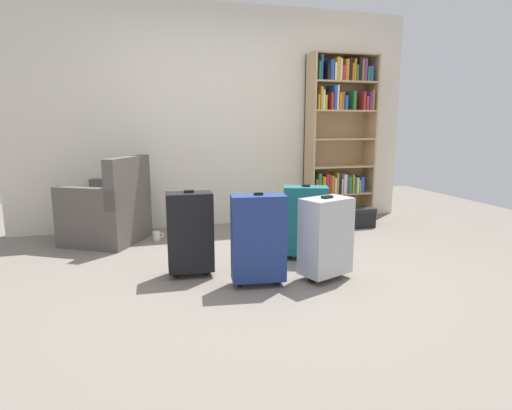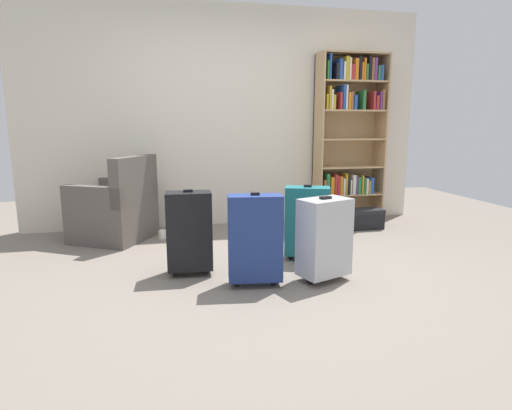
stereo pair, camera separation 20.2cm
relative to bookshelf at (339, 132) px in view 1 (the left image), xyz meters
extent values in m
plane|color=slate|center=(-1.48, -1.81, -1.13)|extent=(8.45, 8.45, 0.00)
cube|color=beige|center=(-1.48, 0.22, 0.17)|extent=(4.83, 0.10, 2.60)
cube|color=tan|center=(-0.40, -0.02, -0.10)|extent=(0.02, 0.32, 2.06)
cube|color=tan|center=(0.43, -0.02, -0.10)|extent=(0.02, 0.32, 2.06)
cube|color=tan|center=(0.01, 0.14, -0.10)|extent=(0.85, 0.02, 2.06)
cube|color=tan|center=(0.01, -0.02, -1.12)|extent=(0.81, 0.30, 0.02)
cube|color=tan|center=(0.01, -0.02, -0.77)|extent=(0.81, 0.30, 0.02)
cube|color=tan|center=(0.01, -0.02, -0.43)|extent=(0.81, 0.30, 0.02)
cube|color=tan|center=(0.01, -0.02, -0.09)|extent=(0.81, 0.30, 0.02)
cube|color=tan|center=(0.01, -0.02, 0.26)|extent=(0.81, 0.30, 0.02)
cube|color=tan|center=(0.01, -0.02, 0.60)|extent=(0.81, 0.30, 0.02)
cube|color=tan|center=(0.01, -0.02, 0.92)|extent=(0.81, 0.30, 0.02)
cube|color=brown|center=(-0.35, -0.05, -0.67)|extent=(0.03, 0.23, 0.19)
cube|color=#2D7238|center=(-0.31, -0.04, -0.63)|extent=(0.04, 0.26, 0.26)
cube|color=orange|center=(-0.25, -0.04, -0.65)|extent=(0.04, 0.25, 0.22)
cube|color=#B22D2D|center=(-0.21, -0.06, -0.64)|extent=(0.03, 0.22, 0.25)
cube|color=#B22D2D|center=(-0.17, -0.06, -0.64)|extent=(0.03, 0.21, 0.24)
cube|color=orange|center=(-0.13, -0.06, -0.65)|extent=(0.03, 0.22, 0.23)
cube|color=silver|center=(-0.09, -0.06, -0.66)|extent=(0.03, 0.21, 0.20)
cube|color=gold|center=(-0.07, -0.05, -0.63)|extent=(0.02, 0.24, 0.26)
cube|color=black|center=(-0.04, -0.06, -0.66)|extent=(0.03, 0.22, 0.21)
cube|color=silver|center=(-0.01, -0.07, -0.67)|extent=(0.02, 0.19, 0.18)
cube|color=silver|center=(0.04, -0.05, -0.64)|extent=(0.04, 0.24, 0.24)
cube|color=#66337F|center=(0.07, -0.04, -0.64)|extent=(0.02, 0.26, 0.24)
cube|color=#2D7238|center=(0.11, -0.04, -0.66)|extent=(0.04, 0.26, 0.21)
cube|color=gold|center=(0.15, -0.06, -0.65)|extent=(0.02, 0.21, 0.23)
cube|color=#2D7238|center=(0.18, -0.03, -0.67)|extent=(0.02, 0.27, 0.19)
cube|color=silver|center=(0.21, -0.08, -0.67)|extent=(0.03, 0.18, 0.20)
cube|color=gold|center=(0.24, -0.07, -0.68)|extent=(0.02, 0.20, 0.17)
cube|color=#264C99|center=(0.28, -0.04, -0.66)|extent=(0.04, 0.26, 0.20)
cube|color=gold|center=(-0.35, -0.05, 0.35)|extent=(0.02, 0.23, 0.18)
cube|color=gold|center=(-0.32, -0.04, 0.40)|extent=(0.02, 0.25, 0.27)
cube|color=silver|center=(-0.29, -0.06, 0.38)|extent=(0.02, 0.22, 0.23)
cube|color=gold|center=(-0.26, -0.04, 0.35)|extent=(0.03, 0.26, 0.17)
cube|color=#B22D2D|center=(-0.18, -0.04, 0.37)|extent=(0.02, 0.25, 0.20)
cube|color=#264C99|center=(-0.14, -0.04, 0.41)|extent=(0.03, 0.24, 0.29)
cube|color=silver|center=(-0.11, -0.05, 0.41)|extent=(0.02, 0.24, 0.29)
cube|color=orange|center=(-0.07, -0.05, 0.37)|extent=(0.03, 0.23, 0.20)
cube|color=brown|center=(-0.04, -0.07, 0.37)|extent=(0.03, 0.20, 0.21)
cube|color=#264C99|center=(0.01, -0.04, 0.35)|extent=(0.04, 0.25, 0.17)
cube|color=#2D7238|center=(0.12, -0.06, 0.38)|extent=(0.03, 0.22, 0.23)
cube|color=#B22D2D|center=(0.25, -0.06, 0.38)|extent=(0.03, 0.21, 0.22)
cube|color=#B22D2D|center=(0.29, -0.05, 0.35)|extent=(0.03, 0.24, 0.17)
cube|color=#66337F|center=(0.34, -0.03, 0.37)|extent=(0.02, 0.27, 0.21)
cube|color=brown|center=(0.37, -0.05, 0.39)|extent=(0.03, 0.23, 0.24)
cube|color=#2D7238|center=(-0.35, -0.05, 0.71)|extent=(0.02, 0.24, 0.21)
cube|color=#264C99|center=(-0.33, -0.05, 0.75)|extent=(0.02, 0.23, 0.28)
cube|color=black|center=(-0.23, -0.06, 0.70)|extent=(0.04, 0.22, 0.18)
cube|color=#264C99|center=(-0.19, -0.03, 0.73)|extent=(0.04, 0.26, 0.23)
cube|color=silver|center=(-0.15, -0.05, 0.71)|extent=(0.02, 0.23, 0.20)
cube|color=gold|center=(-0.11, -0.06, 0.74)|extent=(0.04, 0.21, 0.26)
cube|color=silver|center=(-0.08, -0.06, 0.73)|extent=(0.02, 0.21, 0.25)
cube|color=#B22D2D|center=(-0.04, -0.07, 0.70)|extent=(0.04, 0.20, 0.17)
cube|color=orange|center=(0.00, -0.07, 0.73)|extent=(0.04, 0.20, 0.24)
cube|color=black|center=(0.05, -0.04, 0.74)|extent=(0.02, 0.26, 0.27)
cube|color=orange|center=(0.08, -0.05, 0.71)|extent=(0.02, 0.22, 0.20)
cube|color=orange|center=(0.11, -0.07, 0.74)|extent=(0.02, 0.19, 0.25)
cube|color=#2D7238|center=(0.14, -0.06, 0.70)|extent=(0.02, 0.22, 0.18)
cube|color=black|center=(0.17, -0.07, 0.75)|extent=(0.02, 0.20, 0.27)
cube|color=brown|center=(0.21, -0.06, 0.74)|extent=(0.03, 0.22, 0.26)
cube|color=#66337F|center=(0.25, -0.05, 0.74)|extent=(0.03, 0.23, 0.26)
cube|color=#2D7238|center=(0.29, -0.04, 0.69)|extent=(0.03, 0.26, 0.17)
cube|color=#264C99|center=(0.33, -0.07, 0.70)|extent=(0.04, 0.19, 0.18)
cube|color=#59514C|center=(-2.81, -0.29, -0.93)|extent=(0.95, 0.95, 0.40)
cube|color=gray|center=(-2.81, -0.29, -0.69)|extent=(0.75, 0.72, 0.08)
cube|color=#59514C|center=(-2.56, -0.44, -0.48)|extent=(0.45, 0.67, 0.50)
cube|color=#59514C|center=(-2.66, -0.03, -0.62)|extent=(0.66, 0.43, 0.22)
cube|color=#59514C|center=(-2.96, -0.55, -0.62)|extent=(0.66, 0.43, 0.22)
cylinder|color=white|center=(-2.30, -0.39, -1.08)|extent=(0.08, 0.08, 0.10)
torus|color=white|center=(-2.25, -0.39, -1.08)|extent=(0.06, 0.01, 0.06)
cube|color=black|center=(0.04, -0.43, -1.02)|extent=(0.43, 0.22, 0.21)
cube|color=black|center=(0.04, -0.43, -0.92)|extent=(0.44, 0.23, 0.05)
cube|color=black|center=(-2.08, -1.57, -0.76)|extent=(0.37, 0.22, 0.64)
cube|color=black|center=(-2.08, -1.57, -0.43)|extent=(0.08, 0.05, 0.02)
cylinder|color=black|center=(-2.20, -1.56, -1.10)|extent=(0.05, 0.05, 0.05)
cylinder|color=black|center=(-1.95, -1.57, -1.10)|extent=(0.05, 0.05, 0.05)
cube|color=#19666B|center=(-1.01, -1.40, -0.77)|extent=(0.44, 0.31, 0.62)
cube|color=black|center=(-1.01, -1.40, -0.44)|extent=(0.08, 0.06, 0.02)
cylinder|color=black|center=(-1.14, -1.36, -1.10)|extent=(0.06, 0.06, 0.05)
cylinder|color=black|center=(-0.88, -1.45, -1.10)|extent=(0.06, 0.06, 0.05)
cube|color=#B7BABF|center=(-1.05, -1.93, -0.77)|extent=(0.45, 0.36, 0.61)
cube|color=black|center=(-1.05, -1.93, -0.46)|extent=(0.10, 0.08, 0.02)
cylinder|color=black|center=(-1.18, -1.98, -1.10)|extent=(0.06, 0.06, 0.05)
cylinder|color=black|center=(-0.93, -1.88, -1.10)|extent=(0.06, 0.06, 0.05)
cube|color=navy|center=(-1.61, -1.93, -0.75)|extent=(0.43, 0.23, 0.66)
cube|color=black|center=(-1.61, -1.93, -0.41)|extent=(0.07, 0.04, 0.02)
cylinder|color=black|center=(-1.75, -1.91, -1.10)|extent=(0.06, 0.06, 0.05)
cylinder|color=black|center=(-1.47, -1.95, -1.10)|extent=(0.06, 0.06, 0.05)
camera|label=1|loc=(-2.46, -4.88, 0.10)|focal=29.59mm
camera|label=2|loc=(-2.26, -4.93, 0.10)|focal=29.59mm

